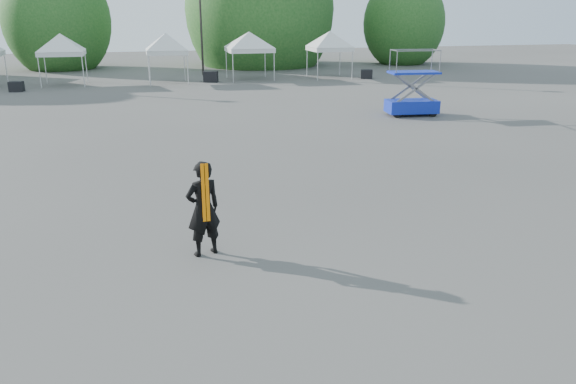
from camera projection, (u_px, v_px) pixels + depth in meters
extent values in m
plane|color=#474442|center=(235.00, 227.00, 12.95)|extent=(120.00, 120.00, 0.00)
cylinder|color=black|center=(200.00, 10.00, 41.63)|extent=(0.16, 0.16, 9.50)
cylinder|color=#382314|center=(61.00, 55.00, 47.42)|extent=(0.36, 0.36, 2.27)
ellipsoid|color=#1A4E1A|center=(57.00, 21.00, 46.56)|extent=(4.16, 4.16, 4.78)
cylinder|color=#382314|center=(260.00, 49.00, 50.56)|extent=(0.36, 0.36, 2.80)
ellipsoid|color=#1A4E1A|center=(260.00, 9.00, 49.50)|extent=(5.12, 5.12, 5.89)
cylinder|color=#382314|center=(402.00, 52.00, 51.99)|extent=(0.36, 0.36, 2.10)
ellipsoid|color=#1A4E1A|center=(404.00, 23.00, 51.20)|extent=(3.84, 3.84, 4.42)
cylinder|color=silver|center=(6.00, 69.00, 37.61)|extent=(0.06, 0.06, 2.00)
cylinder|color=silver|center=(40.00, 72.00, 35.56)|extent=(0.06, 0.06, 2.00)
cylinder|color=silver|center=(83.00, 71.00, 36.20)|extent=(0.06, 0.06, 2.00)
cylinder|color=silver|center=(45.00, 68.00, 37.97)|extent=(0.06, 0.06, 2.00)
cylinder|color=silver|center=(86.00, 67.00, 38.61)|extent=(0.06, 0.06, 2.00)
cube|color=silver|center=(62.00, 53.00, 36.75)|extent=(2.83, 2.83, 0.30)
pyramid|color=silver|center=(59.00, 33.00, 36.36)|extent=(4.00, 4.00, 1.10)
cylinder|color=silver|center=(150.00, 71.00, 36.60)|extent=(0.06, 0.06, 2.00)
cylinder|color=silver|center=(188.00, 70.00, 37.20)|extent=(0.06, 0.06, 2.00)
cylinder|color=silver|center=(149.00, 67.00, 38.87)|extent=(0.06, 0.06, 2.00)
cylinder|color=silver|center=(185.00, 66.00, 39.47)|extent=(0.06, 0.06, 2.00)
cube|color=silver|center=(167.00, 52.00, 37.70)|extent=(2.67, 2.67, 0.30)
pyramid|color=silver|center=(165.00, 33.00, 37.32)|extent=(3.77, 3.77, 1.10)
cylinder|color=silver|center=(233.00, 68.00, 38.49)|extent=(0.06, 0.06, 2.00)
cylinder|color=silver|center=(274.00, 67.00, 39.19)|extent=(0.06, 0.06, 2.00)
cylinder|color=silver|center=(226.00, 64.00, 41.16)|extent=(0.06, 0.06, 2.00)
cylinder|color=silver|center=(265.00, 63.00, 41.87)|extent=(0.06, 0.06, 2.00)
cube|color=silver|center=(249.00, 50.00, 39.84)|extent=(3.11, 3.11, 0.30)
pyramid|color=silver|center=(249.00, 31.00, 39.46)|extent=(4.40, 4.40, 1.10)
cylinder|color=silver|center=(318.00, 66.00, 39.65)|extent=(0.06, 0.06, 2.00)
cylinder|color=silver|center=(352.00, 65.00, 40.29)|extent=(0.06, 0.06, 2.00)
cylinder|color=silver|center=(307.00, 63.00, 42.05)|extent=(0.06, 0.06, 2.00)
cylinder|color=silver|center=(340.00, 62.00, 42.69)|extent=(0.06, 0.06, 2.00)
cube|color=silver|center=(329.00, 49.00, 40.84)|extent=(2.81, 2.81, 0.30)
pyramid|color=silver|center=(330.00, 31.00, 40.45)|extent=(3.98, 3.98, 1.10)
imported|color=black|center=(203.00, 209.00, 11.19)|extent=(0.83, 0.67, 1.97)
cube|color=orange|center=(203.00, 193.00, 10.89)|extent=(0.16, 0.03, 1.18)
cube|color=#0C10A0|center=(412.00, 106.00, 26.49)|extent=(2.47, 1.43, 0.59)
cube|color=#0C10A0|center=(414.00, 72.00, 26.00)|extent=(2.36, 1.37, 0.10)
cylinder|color=black|center=(397.00, 114.00, 25.99)|extent=(0.37, 0.19, 0.35)
cylinder|color=black|center=(433.00, 113.00, 26.23)|extent=(0.37, 0.19, 0.35)
cylinder|color=black|center=(390.00, 110.00, 26.91)|extent=(0.37, 0.19, 0.35)
cylinder|color=black|center=(425.00, 110.00, 27.15)|extent=(0.37, 0.19, 0.35)
cube|color=black|center=(16.00, 87.00, 34.32)|extent=(0.86, 0.71, 0.61)
cube|color=black|center=(211.00, 77.00, 38.89)|extent=(1.12, 0.97, 0.74)
cube|color=black|center=(367.00, 74.00, 40.89)|extent=(0.99, 0.89, 0.64)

